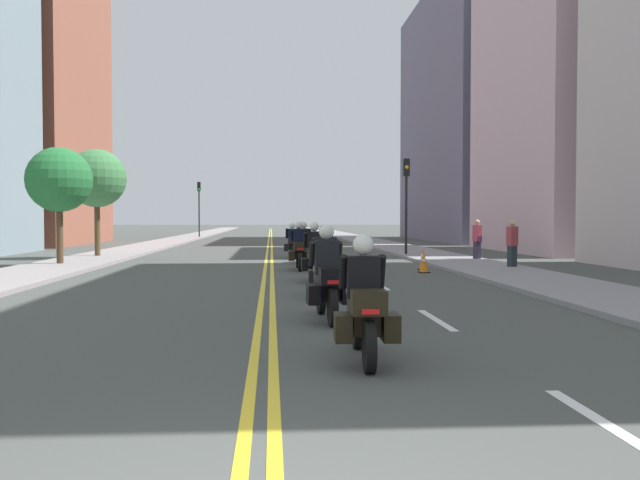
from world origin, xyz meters
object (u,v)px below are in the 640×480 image
Objects in this scene: motorcycle_5 at (304,247)px; traffic_light_near at (406,189)px; pedestrian_0 at (477,240)px; street_tree_1 at (59,180)px; motorcycle_2 at (325,269)px; motorcycle_4 at (299,251)px; traffic_light_far at (199,200)px; motorcycle_6 at (292,243)px; pedestrian_1 at (512,244)px; traffic_cone_1 at (424,263)px; motorcycle_3 at (314,258)px; motorcycle_1 at (327,282)px; motorcycle_0 at (364,310)px; street_tree_0 at (97,179)px.

traffic_light_near reaches higher than motorcycle_5.
pedestrian_0 is 16.29m from street_tree_1.
motorcycle_5 is at bearing 89.70° from motorcycle_2.
motorcycle_4 is 38.21m from traffic_light_far.
pedestrian_1 is at bearing -46.14° from motorcycle_6.
street_tree_1 is at bearing 163.51° from traffic_cone_1.
motorcycle_3 is 11.34m from street_tree_1.
traffic_cone_1 is at bearing -16.49° from street_tree_1.
motorcycle_1 is at bearing -92.17° from motorcycle_3.
traffic_light_far reaches higher than motorcycle_3.
traffic_light_far is 40.73m from pedestrian_1.
motorcycle_5 is (0.32, 3.36, -0.01)m from motorcycle_4.
motorcycle_5 is (0.31, 14.73, -0.02)m from motorcycle_1.
motorcycle_1 is (-0.17, 3.32, 0.03)m from motorcycle_0.
motorcycle_0 is at bearing -90.16° from motorcycle_1.
motorcycle_1 is at bearing -57.58° from street_tree_1.
motorcycle_4 is at bearing 86.89° from motorcycle_1.
street_tree_1 is at bearing 131.07° from motorcycle_2.
street_tree_1 reaches higher than motorcycle_2.
motorcycle_2 is 0.43× the size of traffic_light_far.
motorcycle_1 is at bearing -90.27° from motorcycle_4.
traffic_light_far is at bearing 100.33° from motorcycle_0.
motorcycle_1 is 0.98× the size of motorcycle_2.
motorcycle_3 is at bearing -86.98° from motorcycle_4.
pedestrian_1 is (7.26, -7.51, 0.24)m from motorcycle_6.
street_tree_1 reaches higher than motorcycle_1.
motorcycle_3 is at bearing -52.68° from street_tree_0.
traffic_light_near is 14.95m from street_tree_1.
street_tree_1 is at bearing -158.62° from traffic_light_near.
street_tree_0 is at bearing 127.07° from motorcycle_3.
pedestrian_1 is (6.92, -3.91, 0.23)m from motorcycle_5.
pedestrian_0 reaches higher than motorcycle_5.
motorcycle_2 is 16.67m from traffic_light_near.
pedestrian_0 is (7.15, 8.11, 0.22)m from motorcycle_3.
motorcycle_4 is 8.34m from pedestrian_0.
motorcycle_5 is 34.99m from traffic_light_far.
motorcycle_0 is 0.47× the size of street_tree_1.
pedestrian_1 is (7.24, -0.55, 0.22)m from motorcycle_4.
motorcycle_4 is 1.28× the size of pedestrian_1.
motorcycle_1 reaches higher than motorcycle_6.
motorcycle_4 is 11.67m from street_tree_0.
motorcycle_2 is 11.32m from motorcycle_5.
motorcycle_3 is (0.06, 10.42, 0.02)m from motorcycle_0.
street_tree_1 is at bearing -98.69° from pedestrian_0.
motorcycle_4 is 4.26m from traffic_cone_1.
motorcycle_1 is 0.44× the size of street_tree_0.
motorcycle_2 reaches higher than motorcycle_0.
traffic_cone_1 is 40.58m from traffic_light_far.
motorcycle_3 is 0.47× the size of street_tree_0.
traffic_cone_1 is (3.80, 13.23, -0.32)m from motorcycle_0.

